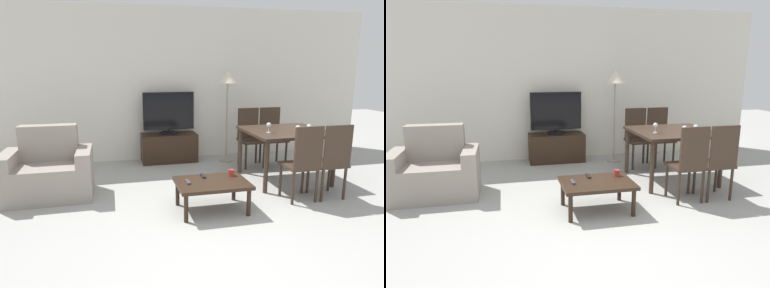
% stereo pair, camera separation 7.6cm
% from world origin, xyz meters
% --- Properties ---
extents(ground_plane, '(18.00, 18.00, 0.00)m').
position_xyz_m(ground_plane, '(0.00, 0.00, 0.00)').
color(ground_plane, '#9E9E99').
extents(wall_back, '(7.91, 0.06, 2.70)m').
position_xyz_m(wall_back, '(0.00, 3.53, 1.35)').
color(wall_back, silver).
rests_on(wall_back, ground_plane).
extents(armchair, '(1.09, 0.70, 0.92)m').
position_xyz_m(armchair, '(-1.78, 1.93, 0.32)').
color(armchair, gray).
rests_on(armchair, ground_plane).
extents(tv_stand, '(0.98, 0.43, 0.51)m').
position_xyz_m(tv_stand, '(0.03, 3.25, 0.25)').
color(tv_stand, black).
rests_on(tv_stand, ground_plane).
extents(tv, '(0.90, 0.31, 0.74)m').
position_xyz_m(tv, '(0.03, 3.25, 0.87)').
color(tv, black).
rests_on(tv, tv_stand).
extents(coffee_table, '(0.84, 0.60, 0.36)m').
position_xyz_m(coffee_table, '(0.15, 1.01, 0.32)').
color(coffee_table, black).
rests_on(coffee_table, ground_plane).
extents(dining_table, '(1.15, 1.06, 0.76)m').
position_xyz_m(dining_table, '(1.54, 1.86, 0.67)').
color(dining_table, '#38281E').
rests_on(dining_table, ground_plane).
extents(dining_chair_near, '(0.40, 0.40, 0.98)m').
position_xyz_m(dining_chair_near, '(1.34, 1.02, 0.54)').
color(dining_chair_near, '#38281E').
rests_on(dining_chair_near, ground_plane).
extents(dining_chair_far, '(0.40, 0.40, 0.98)m').
position_xyz_m(dining_chair_far, '(1.74, 2.71, 0.54)').
color(dining_chair_far, '#38281E').
rests_on(dining_chair_far, ground_plane).
extents(dining_chair_near_right, '(0.40, 0.40, 0.98)m').
position_xyz_m(dining_chair_near_right, '(1.74, 1.02, 0.54)').
color(dining_chair_near_right, '#38281E').
rests_on(dining_chair_near_right, ground_plane).
extents(dining_chair_far_left, '(0.40, 0.40, 0.98)m').
position_xyz_m(dining_chair_far_left, '(1.34, 2.71, 0.54)').
color(dining_chair_far_left, '#38281E').
rests_on(dining_chair_far_left, ground_plane).
extents(floor_lamp, '(0.35, 0.35, 1.62)m').
position_xyz_m(floor_lamp, '(1.03, 3.04, 1.42)').
color(floor_lamp, gray).
rests_on(floor_lamp, ground_plane).
extents(remote_primary, '(0.04, 0.15, 0.02)m').
position_xyz_m(remote_primary, '(-0.13, 1.03, 0.37)').
color(remote_primary, '#38383D').
rests_on(remote_primary, coffee_table).
extents(remote_secondary, '(0.04, 0.15, 0.02)m').
position_xyz_m(remote_secondary, '(0.10, 1.20, 0.37)').
color(remote_secondary, black).
rests_on(remote_secondary, coffee_table).
extents(cup_white_near, '(0.07, 0.07, 0.08)m').
position_xyz_m(cup_white_near, '(0.45, 1.16, 0.40)').
color(cup_white_near, maroon).
rests_on(cup_white_near, coffee_table).
extents(wine_glass_left, '(0.07, 0.07, 0.15)m').
position_xyz_m(wine_glass_left, '(1.48, 1.43, 0.86)').
color(wine_glass_left, silver).
rests_on(wine_glass_left, dining_table).
extents(wine_glass_center, '(0.07, 0.07, 0.15)m').
position_xyz_m(wine_glass_center, '(1.68, 1.47, 0.86)').
color(wine_glass_center, silver).
rests_on(wine_glass_center, dining_table).
extents(wine_glass_right, '(0.07, 0.07, 0.15)m').
position_xyz_m(wine_glass_right, '(1.21, 1.74, 0.86)').
color(wine_glass_right, silver).
rests_on(wine_glass_right, dining_table).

